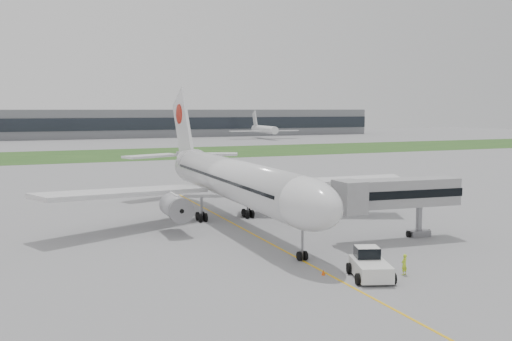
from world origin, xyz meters
name	(u,v)px	position (x,y,z in m)	size (l,w,h in m)	color
ground	(245,230)	(0.00, 0.00, 0.00)	(600.00, 600.00, 0.00)	gray
apron_markings	(261,238)	(0.00, -5.00, 0.00)	(70.00, 70.00, 0.04)	yellow
grass_strip	(105,155)	(0.00, 120.00, 0.01)	(600.00, 50.00, 0.02)	#244C1C
terminal_building	(74,124)	(0.00, 229.87, 7.00)	(320.00, 22.30, 14.00)	slate
airliner	(231,178)	(0.00, 4.87, 5.66)	(48.13, 53.95, 17.88)	silver
pushback_tug	(370,265)	(2.77, -22.13, 1.14)	(4.45, 5.44, 2.47)	silver
jet_bridge	(392,194)	(12.91, -11.12, 5.08)	(15.01, 4.34, 6.87)	gray
safety_cone_left	(323,272)	(-0.50, -19.99, 0.24)	(0.35, 0.35, 0.49)	#EC510C
safety_cone_right	(368,270)	(3.42, -20.93, 0.25)	(0.36, 0.36, 0.50)	#EC510C
ground_crew_near	(404,264)	(6.00, -22.59, 0.92)	(0.67, 0.44, 1.84)	#BEE626
distant_aircraft_right	(264,139)	(84.66, 190.52, 0.00)	(34.28, 30.25, 13.11)	silver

